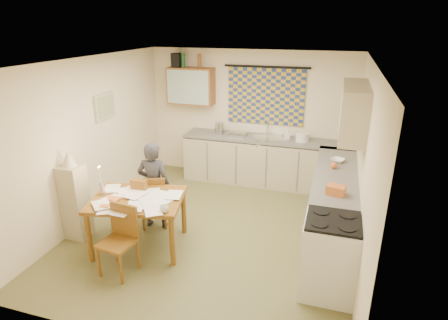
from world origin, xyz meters
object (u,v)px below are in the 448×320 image
(stove, at_px, (329,256))
(chair_far, at_px, (155,210))
(counter_back, at_px, (269,162))
(person, at_px, (154,186))
(counter_right, at_px, (333,209))
(shelf_stand, at_px, (75,202))
(dining_table, at_px, (139,222))

(stove, bearing_deg, chair_far, 163.23)
(counter_back, height_order, stove, stove)
(counter_back, distance_m, person, 2.50)
(counter_right, xyz_separation_m, shelf_stand, (-3.54, -1.07, 0.10))
(counter_right, bearing_deg, person, -169.94)
(chair_far, relative_size, person, 0.62)
(stove, bearing_deg, person, 163.40)
(chair_far, relative_size, shelf_stand, 0.76)
(shelf_stand, bearing_deg, counter_right, 16.75)
(stove, relative_size, chair_far, 1.12)
(counter_right, height_order, stove, stove)
(counter_right, relative_size, stove, 3.10)
(dining_table, xyz_separation_m, person, (-0.04, 0.57, 0.30))
(counter_back, height_order, shelf_stand, shelf_stand)
(shelf_stand, bearing_deg, chair_far, 33.82)
(counter_back, distance_m, dining_table, 2.97)
(counter_right, xyz_separation_m, dining_table, (-2.55, -1.03, -0.07))
(stove, distance_m, shelf_stand, 3.54)
(shelf_stand, bearing_deg, stove, -2.69)
(counter_back, distance_m, counter_right, 2.04)
(chair_far, bearing_deg, stove, 140.95)
(counter_right, relative_size, chair_far, 3.48)
(counter_back, bearing_deg, person, -123.02)
(counter_back, height_order, dining_table, counter_back)
(counter_back, distance_m, chair_far, 2.50)
(counter_right, bearing_deg, counter_back, 127.05)
(chair_far, bearing_deg, dining_table, 74.29)
(chair_far, xyz_separation_m, shelf_stand, (-0.93, -0.62, 0.29))
(shelf_stand, bearing_deg, counter_back, 49.44)
(counter_right, bearing_deg, stove, -90.00)
(counter_back, relative_size, counter_right, 1.12)
(chair_far, bearing_deg, counter_right, 167.37)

